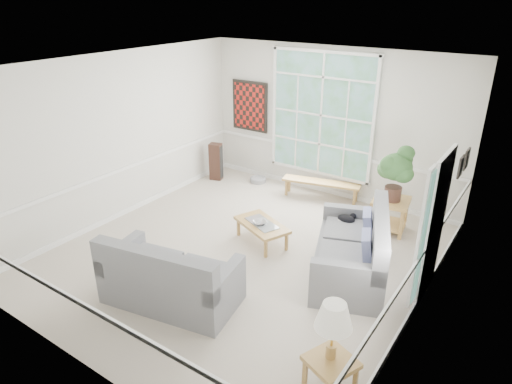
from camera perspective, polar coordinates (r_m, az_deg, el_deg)
floor at (r=7.53m, az=-1.50°, el=-7.70°), size 5.50×6.00×0.01m
ceiling at (r=6.48m, az=-1.79°, el=15.56°), size 5.50×6.00×0.02m
wall_back at (r=9.34m, az=9.33°, el=8.45°), size 5.50×0.02×3.00m
wall_front at (r=5.00m, az=-22.38°, el=-7.32°), size 5.50×0.02×3.00m
wall_left at (r=8.69m, az=-16.61°, el=6.59°), size 0.02×6.00×3.00m
wall_right at (r=5.82m, az=20.91°, el=-2.58°), size 0.02×6.00×3.00m
window_back at (r=9.35m, az=8.17°, el=9.49°), size 2.30×0.08×2.40m
entry_door at (r=6.55m, az=21.36°, el=-4.05°), size 0.08×0.90×2.10m
door_sidelight at (r=5.96m, az=19.98°, el=-5.62°), size 0.08×0.26×1.90m
wall_art at (r=10.22m, az=-0.80°, el=10.67°), size 0.90×0.06×1.10m
wall_frame_near at (r=7.41m, az=24.16°, el=2.93°), size 0.04×0.26×0.32m
wall_frame_far at (r=7.79m, az=24.77°, el=3.78°), size 0.04×0.26×0.32m
loveseat_right at (r=6.90m, az=11.77°, el=-6.44°), size 1.59×2.12×1.03m
loveseat_front at (r=6.34m, az=-10.58°, el=-9.55°), size 1.95×1.26×0.98m
coffee_table at (r=7.74m, az=0.73°, el=-5.14°), size 1.11×0.88×0.37m
pewter_bowl at (r=7.61m, az=0.50°, el=-3.81°), size 0.38×0.38×0.07m
window_bench at (r=9.46m, az=8.10°, el=0.26°), size 1.61×0.68×0.37m
end_table at (r=8.40m, az=16.35°, el=-2.79°), size 0.70×0.70×0.61m
houseplant at (r=8.06m, az=17.02°, el=2.25°), size 0.80×0.80×1.00m
side_table at (r=5.21m, az=9.22°, el=-21.85°), size 0.60×0.60×0.47m
table_lamp at (r=4.85m, az=9.56°, el=-16.78°), size 0.46×0.46×0.67m
pet_bed at (r=10.22m, az=0.26°, el=1.58°), size 0.39×0.39×0.11m
floor_speaker at (r=10.29m, az=-5.04°, el=3.81°), size 0.31×0.27×0.84m
cat at (r=7.45m, az=11.21°, el=-3.28°), size 0.32×0.25×0.14m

